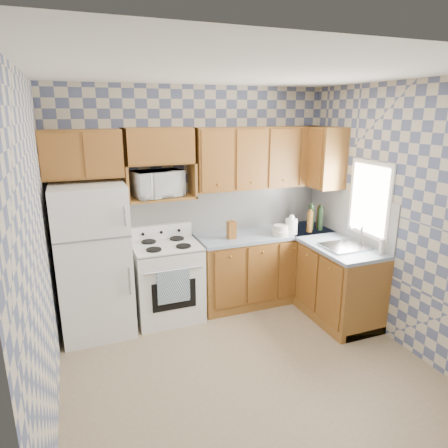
{
  "coord_description": "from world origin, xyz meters",
  "views": [
    {
      "loc": [
        -1.41,
        -3.05,
        2.4
      ],
      "look_at": [
        0.05,
        0.75,
        1.25
      ],
      "focal_mm": 32.0,
      "sensor_mm": 36.0,
      "label": 1
    }
  ],
  "objects_px": {
    "refrigerator": "(94,260)",
    "stove_body": "(167,282)",
    "microwave": "(157,183)",
    "electric_kettle": "(291,226)"
  },
  "relations": [
    {
      "from": "stove_body",
      "to": "microwave",
      "type": "height_order",
      "value": "microwave"
    },
    {
      "from": "refrigerator",
      "to": "stove_body",
      "type": "bearing_deg",
      "value": 1.78
    },
    {
      "from": "refrigerator",
      "to": "microwave",
      "type": "bearing_deg",
      "value": 15.44
    },
    {
      "from": "refrigerator",
      "to": "stove_body",
      "type": "relative_size",
      "value": 1.87
    },
    {
      "from": "refrigerator",
      "to": "stove_body",
      "type": "xyz_separation_m",
      "value": [
        0.8,
        0.03,
        -0.39
      ]
    },
    {
      "from": "stove_body",
      "to": "microwave",
      "type": "bearing_deg",
      "value": 99.91
    },
    {
      "from": "refrigerator",
      "to": "microwave",
      "type": "height_order",
      "value": "microwave"
    },
    {
      "from": "refrigerator",
      "to": "electric_kettle",
      "type": "bearing_deg",
      "value": -3.15
    },
    {
      "from": "stove_body",
      "to": "refrigerator",
      "type": "bearing_deg",
      "value": -178.22
    },
    {
      "from": "refrigerator",
      "to": "electric_kettle",
      "type": "height_order",
      "value": "refrigerator"
    }
  ]
}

